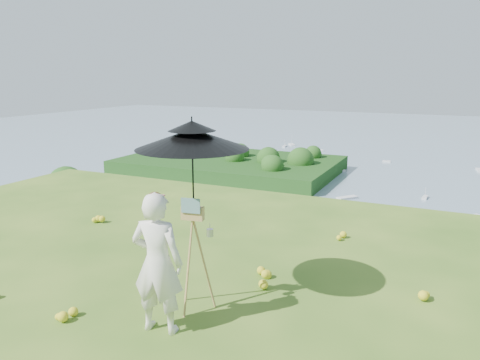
% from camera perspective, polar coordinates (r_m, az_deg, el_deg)
% --- Properties ---
extents(ground, '(14.00, 14.00, 0.00)m').
position_cam_1_polar(ground, '(5.71, -19.53, -17.68)').
color(ground, '#39611B').
rests_on(ground, ground).
extents(shoreline_tier, '(170.00, 28.00, 8.00)m').
position_cam_1_polar(shoreline_tier, '(87.57, 20.68, -14.36)').
color(shoreline_tier, '#675F52').
rests_on(shoreline_tier, bay_water).
extents(bay_water, '(700.00, 700.00, 0.00)m').
position_cam_1_polar(bay_water, '(246.21, 23.97, 3.14)').
color(bay_water, '#7091A0').
rests_on(bay_water, ground).
extents(peninsula, '(90.00, 60.00, 12.00)m').
position_cam_1_polar(peninsula, '(179.68, -1.30, 2.65)').
color(peninsula, '#153D10').
rests_on(peninsula, bay_water).
extents(slope_trees, '(110.00, 50.00, 6.00)m').
position_cam_1_polar(slope_trees, '(42.50, 18.29, -12.65)').
color(slope_trees, '#1D5419').
rests_on(slope_trees, forest_slope).
extents(harbor_town, '(110.00, 22.00, 5.00)m').
position_cam_1_polar(harbor_town, '(84.89, 21.03, -10.44)').
color(harbor_town, silver).
rests_on(harbor_town, shoreline_tier).
extents(moored_boats, '(140.00, 140.00, 0.70)m').
position_cam_1_polar(moored_boats, '(169.18, 19.00, -0.31)').
color(moored_boats, silver).
rests_on(moored_boats, bay_water).
extents(wildflowers, '(10.00, 10.50, 0.12)m').
position_cam_1_polar(wildflowers, '(5.84, -17.80, -16.17)').
color(wildflowers, gold).
rests_on(wildflowers, ground).
extents(painter, '(0.64, 0.48, 1.61)m').
position_cam_1_polar(painter, '(5.28, -10.03, -9.94)').
color(painter, silver).
rests_on(painter, ground).
extents(field_easel, '(0.62, 0.62, 1.42)m').
position_cam_1_polar(field_easel, '(5.73, -5.68, -8.95)').
color(field_easel, '#A77F46').
rests_on(field_easel, ground).
extents(sun_umbrella, '(1.45, 1.45, 1.19)m').
position_cam_1_polar(sun_umbrella, '(5.45, -5.78, 1.48)').
color(sun_umbrella, black).
rests_on(sun_umbrella, field_easel).
extents(painter_cap, '(0.18, 0.21, 0.10)m').
position_cam_1_polar(painter_cap, '(5.03, -10.37, -1.92)').
color(painter_cap, '#C86E7B').
rests_on(painter_cap, painter).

